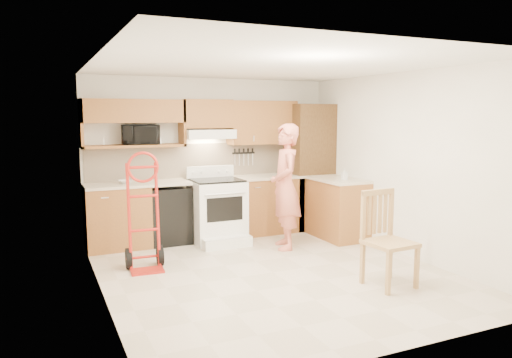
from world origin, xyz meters
TOP-DOWN VIEW (x-y plane):
  - floor at (0.00, 0.00)m, footprint 4.00×4.50m
  - ceiling at (0.00, 0.00)m, footprint 4.00×4.50m
  - wall_back at (0.00, 2.26)m, footprint 4.00×0.02m
  - wall_front at (0.00, -2.26)m, footprint 4.00×0.02m
  - wall_left at (-2.01, 0.00)m, footprint 0.02×4.50m
  - wall_right at (2.01, 0.00)m, footprint 0.02×4.50m
  - backsplash at (0.00, 2.23)m, footprint 3.92×0.03m
  - lower_cab_left at (-1.55, 1.95)m, footprint 0.90×0.60m
  - dishwasher at (-0.80, 1.95)m, footprint 0.60×0.60m
  - lower_cab_right at (0.83, 1.95)m, footprint 1.14×0.60m
  - countertop_left at (-1.25, 1.95)m, footprint 1.50×0.63m
  - countertop_right at (0.83, 1.95)m, footprint 1.14×0.63m
  - cab_return_right at (1.70, 1.15)m, footprint 0.60×1.00m
  - countertop_return at (1.70, 1.15)m, footprint 0.63×1.00m
  - pantry_tall at (1.65, 1.95)m, footprint 0.70×0.60m
  - upper_cab_left at (-1.25, 2.08)m, footprint 1.50×0.33m
  - upper_shelf_mw at (-1.25, 2.08)m, footprint 1.50×0.33m
  - upper_cab_center at (-0.12, 2.08)m, footprint 0.76×0.33m
  - upper_cab_right at (0.83, 2.08)m, footprint 1.14×0.33m
  - range_hood at (-0.12, 2.02)m, footprint 0.76×0.46m
  - knife_strip at (0.55, 2.21)m, footprint 0.40×0.05m
  - microwave at (-1.16, 2.08)m, footprint 0.54×0.38m
  - range at (-0.10, 1.64)m, footprint 0.77×1.01m
  - person at (0.66, 0.94)m, footprint 0.59×0.75m
  - hand_truck at (-1.40, 0.76)m, footprint 0.56×0.51m
  - dining_chair at (0.98, -0.97)m, footprint 0.52×0.56m
  - soap_bottle at (1.70, 0.98)m, footprint 0.09×0.09m
  - bowl at (-1.42, 1.95)m, footprint 0.21×0.21m

SIDE VIEW (x-z plane):
  - floor at x=0.00m, z-range -0.02..0.00m
  - dishwasher at x=-0.80m, z-range 0.00..0.85m
  - lower_cab_left at x=-1.55m, z-range 0.00..0.90m
  - lower_cab_right at x=0.83m, z-range 0.00..0.90m
  - cab_return_right at x=1.70m, z-range 0.00..0.90m
  - dining_chair at x=0.98m, z-range 0.00..1.08m
  - range at x=-0.10m, z-range 0.00..1.13m
  - hand_truck at x=-1.40m, z-range 0.00..1.33m
  - person at x=0.66m, z-range 0.00..1.80m
  - countertop_left at x=-1.25m, z-range 0.90..0.94m
  - countertop_right at x=0.83m, z-range 0.90..0.94m
  - countertop_return at x=1.70m, z-range 0.90..0.94m
  - bowl at x=-1.42m, z-range 0.94..0.99m
  - soap_bottle at x=1.70m, z-range 0.94..1.11m
  - pantry_tall at x=1.65m, z-range 0.00..2.10m
  - backsplash at x=0.00m, z-range 0.92..1.48m
  - knife_strip at x=0.55m, z-range 1.09..1.39m
  - wall_back at x=0.00m, z-range 0.00..2.50m
  - wall_front at x=0.00m, z-range 0.00..2.50m
  - wall_left at x=-2.01m, z-range 0.00..2.50m
  - wall_right at x=2.01m, z-range 0.00..2.50m
  - upper_shelf_mw at x=-1.25m, z-range 1.45..1.49m
  - range_hood at x=-0.12m, z-range 1.56..1.70m
  - microwave at x=-1.16m, z-range 1.49..1.78m
  - upper_cab_right at x=0.83m, z-range 1.45..2.15m
  - upper_cab_center at x=-0.12m, z-range 1.72..2.16m
  - upper_cab_left at x=-1.25m, z-range 1.81..2.15m
  - ceiling at x=0.00m, z-range 2.50..2.52m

